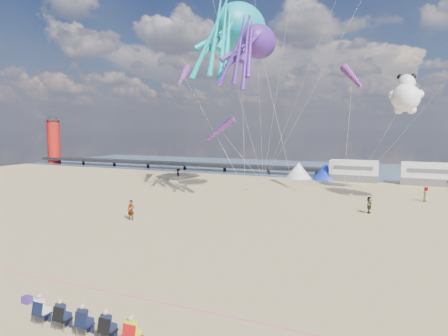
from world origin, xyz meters
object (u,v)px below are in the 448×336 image
sandbag_b (294,190)px  windsock_left (184,75)px  tent_blue (325,172)px  cooler_purple (27,300)px  cooler_navy (106,329)px  spectator_row (85,319)px  motorhome_1 (428,174)px  sandbag_c (351,194)px  lighthouse (54,142)px  motorhome_0 (354,171)px  windsock_mid (352,77)px  sandbag_d (343,193)px  kite_octopus_purple (259,42)px  beachgoer_2 (178,175)px  windsock_right (220,130)px  tent_white (299,170)px  beachgoer_4 (369,205)px  kite_octopus_teal (240,28)px  sandbag_e (263,184)px  beachgoer_0 (426,194)px  kite_panda (406,98)px  sandbag_a (245,190)px

sandbag_b → windsock_left: (-13.06, -3.94, 13.98)m
tent_blue → cooler_purple: size_ratio=10.00×
cooler_navy → sandbag_b: (-1.64, 36.20, -0.04)m
tent_blue → spectator_row: tent_blue is taller
motorhome_1 → cooler_navy: (-13.66, -48.06, -1.35)m
sandbag_c → lighthouse: bearing=165.3°
motorhome_1 → cooler_purple: (-18.59, -47.44, -1.34)m
tent_blue → sandbag_b: size_ratio=8.00×
motorhome_0 → cooler_navy: size_ratio=17.37×
spectator_row → windsock_mid: 38.02m
motorhome_1 → lighthouse: bearing=176.8°
sandbag_d → kite_octopus_purple: bearing=-141.7°
cooler_purple → beachgoer_2: size_ratio=0.23×
sandbag_b → windsock_right: windsock_right is taller
tent_white → cooler_purple: 47.46m
beachgoer_4 → windsock_right: windsock_right is taller
tent_white → cooler_purple: size_ratio=10.00×
lighthouse → cooler_navy: (57.84, -52.06, -4.35)m
beachgoer_4 → kite_octopus_teal: (-15.33, 6.79, 18.51)m
beachgoer_2 → spectator_row: bearing=-174.5°
sandbag_e → motorhome_1: bearing=22.5°
beachgoer_0 → sandbag_d: 8.69m
cooler_navy → kite_panda: size_ratio=0.07×
sandbag_a → windsock_left: bearing=-168.4°
sandbag_a → kite_panda: (17.52, 4.46, 10.96)m
cooler_purple → sandbag_c: cooler_purple is taller
sandbag_c → sandbag_e: 12.51m
motorhome_0 → beachgoer_0: bearing=-57.2°
windsock_right → windsock_mid: bearing=19.7°
lighthouse → beachgoer_2: lighthouse is taller
lighthouse → beachgoer_0: (70.60, -17.34, -3.71)m
cooler_navy → sandbag_c: size_ratio=0.76×
sandbag_b → windsock_mid: windsock_mid is taller
cooler_navy → kite_octopus_teal: size_ratio=0.03×
sandbag_c → kite_octopus_purple: 19.96m
spectator_row → windsock_left: (-14.14, 32.74, 13.44)m
motorhome_0 → kite_octopus_purple: size_ratio=0.68×
kite_octopus_purple → windsock_right: (-6.54, 4.55, -9.34)m
kite_octopus_purple → tent_white: bearing=113.1°
sandbag_d → sandbag_e: 11.44m
tent_blue → beachgoer_0: (12.60, -13.34, -0.41)m
cooler_navy → sandbag_d: (4.23, 36.26, -0.04)m
cooler_purple → cooler_navy: (4.94, -0.62, -0.01)m
sandbag_b → kite_octopus_purple: size_ratio=0.05×
motorhome_1 → windsock_mid: bearing=-123.6°
cooler_purple → kite_octopus_teal: 37.95m
cooler_navy → windsock_left: windsock_left is taller
beachgoer_4 → sandbag_c: beachgoer_4 is taller
kite_octopus_purple → windsock_left: kite_octopus_purple is taller
lighthouse → beachgoer_2: 40.91m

